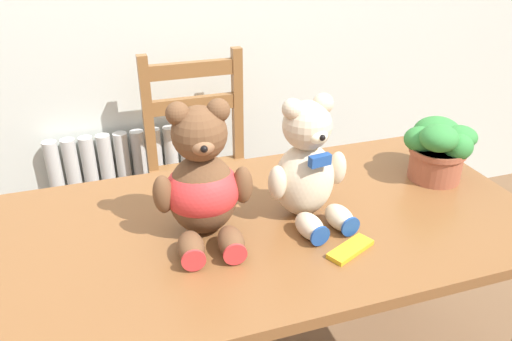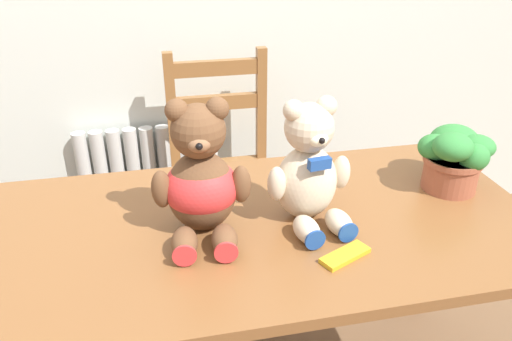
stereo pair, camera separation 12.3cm
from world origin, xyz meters
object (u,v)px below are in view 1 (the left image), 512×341
(teddy_bear_left, at_px, (203,184))
(teddy_bear_right, at_px, (307,167))
(wooden_chair_behind, at_px, (205,178))
(potted_plant, at_px, (439,146))
(chocolate_bar, at_px, (350,249))

(teddy_bear_left, height_order, teddy_bear_right, teddy_bear_left)
(wooden_chair_behind, height_order, potted_plant, wooden_chair_behind)
(wooden_chair_behind, distance_m, chocolate_bar, 0.95)
(potted_plant, bearing_deg, chocolate_bar, -148.32)
(wooden_chair_behind, bearing_deg, teddy_bear_right, 99.01)
(potted_plant, xyz_separation_m, chocolate_bar, (-0.42, -0.26, -0.10))
(teddy_bear_left, bearing_deg, teddy_bear_right, -176.01)
(wooden_chair_behind, xyz_separation_m, teddy_bear_right, (0.11, -0.72, 0.38))
(teddy_bear_left, distance_m, potted_plant, 0.73)
(teddy_bear_left, relative_size, potted_plant, 1.63)
(wooden_chair_behind, relative_size, potted_plant, 4.45)
(teddy_bear_right, bearing_deg, potted_plant, -178.99)
(chocolate_bar, bearing_deg, teddy_bear_left, 148.55)
(wooden_chair_behind, distance_m, teddy_bear_left, 0.83)
(potted_plant, distance_m, chocolate_bar, 0.50)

